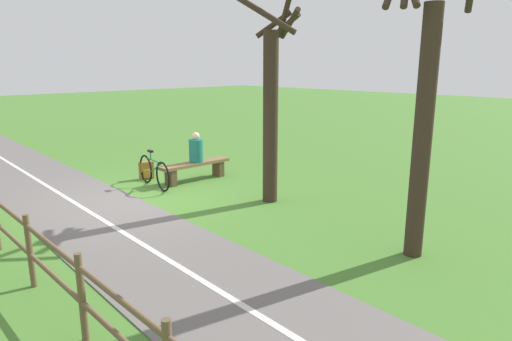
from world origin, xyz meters
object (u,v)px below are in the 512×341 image
at_px(person_seated, 196,149).
at_px(backpack, 146,170).
at_px(tree_by_path, 272,105).
at_px(bench, 195,168).
at_px(bicycle, 154,172).
at_px(tree_far_left, 423,114).

xyz_separation_m(person_seated, backpack, (0.87, -1.06, -0.60)).
xyz_separation_m(backpack, tree_by_path, (-0.95, 3.69, 1.92)).
xyz_separation_m(person_seated, tree_by_path, (-0.08, 2.63, 1.32)).
xyz_separation_m(bench, person_seated, (-0.04, 0.00, 0.48)).
xyz_separation_m(bicycle, tree_by_path, (-1.23, 2.85, 1.76)).
bearing_deg(backpack, tree_by_path, 104.46).
height_order(bench, backpack, bench).
distance_m(backpack, tree_by_path, 4.27).
height_order(person_seated, tree_far_left, tree_far_left).
height_order(person_seated, backpack, person_seated).
relative_size(person_seated, tree_far_left, 0.16).
height_order(tree_by_path, tree_far_left, tree_far_left).
relative_size(bench, bicycle, 1.16).
bearing_deg(tree_by_path, bench, -87.30).
bearing_deg(tree_far_left, backpack, -86.26).
relative_size(backpack, tree_by_path, 0.10).
distance_m(person_seated, backpack, 1.50).
bearing_deg(tree_far_left, bicycle, -83.28).
xyz_separation_m(bench, tree_far_left, (0.35, 6.21, 1.91)).
xyz_separation_m(person_seated, bicycle, (1.15, -0.22, -0.44)).
xyz_separation_m(bicycle, tree_far_left, (-0.76, 6.42, 1.87)).
relative_size(bench, tree_by_path, 0.43).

